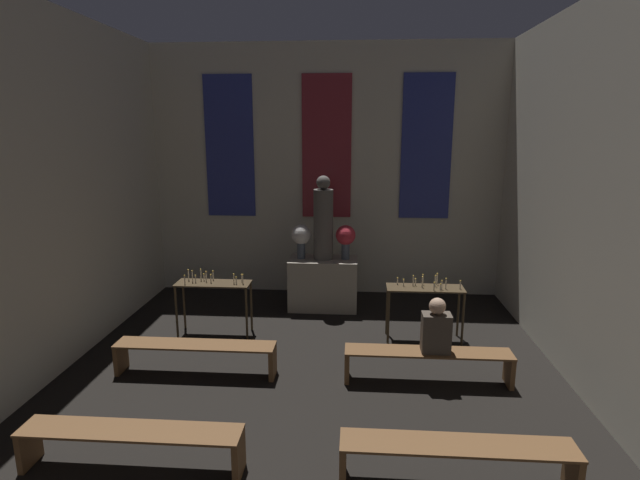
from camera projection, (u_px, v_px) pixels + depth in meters
wall_back at (327, 171)px, 9.59m from camera, size 6.90×0.16×4.76m
altar at (323, 283)px, 9.04m from camera, size 1.22×0.70×0.92m
statue at (323, 221)px, 8.79m from camera, size 0.35×0.35×1.49m
flower_vase_left at (301, 236)px, 8.88m from camera, size 0.35×0.35×0.61m
flower_vase_right at (346, 237)px, 8.82m from camera, size 0.35×0.35×0.61m
candle_rack_left at (213, 290)px, 7.82m from camera, size 1.16×0.41×1.04m
candle_rack_right at (425, 295)px, 7.59m from camera, size 1.16×0.41×1.03m
pew_third_left at (131, 440)px, 4.71m from camera, size 2.12×0.36×0.43m
pew_third_right at (457, 455)px, 4.50m from camera, size 2.12×0.36×0.43m
pew_back_left at (195, 351)px, 6.58m from camera, size 2.12×0.36×0.43m
pew_back_right at (428, 359)px, 6.37m from camera, size 2.12×0.36×0.43m
person_seated at (436, 328)px, 6.27m from camera, size 0.36×0.24×0.71m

